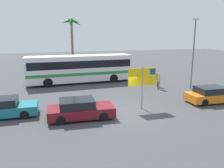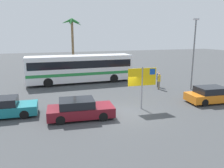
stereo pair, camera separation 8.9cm
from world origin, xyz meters
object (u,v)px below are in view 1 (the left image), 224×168
car_teal (3,108)px  pedestrian_by_bus (158,78)px  car_maroon (80,109)px  car_orange (212,95)px  pedestrian_near_sign (159,80)px  ferry_sign (143,79)px  bus_front_coach (80,68)px

car_teal → pedestrian_by_bus: (14.57, 4.40, 0.32)m
car_maroon → pedestrian_by_bus: bearing=39.1°
car_orange → pedestrian_by_bus: size_ratio=2.77×
car_teal → pedestrian_near_sign: pedestrian_near_sign is taller
ferry_sign → pedestrian_by_bus: (4.85, 5.94, -1.37)m
bus_front_coach → pedestrian_by_bus: (7.43, -4.93, -0.83)m
car_teal → car_maroon: size_ratio=0.97×
ferry_sign → car_teal: 9.98m
ferry_sign → pedestrian_by_bus: 7.79m
car_teal → car_orange: size_ratio=0.98×
car_maroon → ferry_sign: bearing=10.8°
ferry_sign → pedestrian_near_sign: ferry_sign is taller
ferry_sign → bus_front_coach: bearing=107.0°
bus_front_coach → pedestrian_near_sign: 9.16m
bus_front_coach → car_orange: bearing=-52.1°
car_orange → pedestrian_by_bus: bearing=107.5°
car_orange → car_teal: bearing=178.3°
car_orange → car_maroon: bearing=-174.7°
car_teal → pedestrian_by_bus: 15.22m
ferry_sign → car_maroon: ferry_sign is taller
car_teal → ferry_sign: bearing=-5.7°
pedestrian_by_bus → car_orange: bearing=140.4°
car_maroon → car_orange: bearing=5.7°
car_maroon → pedestrian_by_bus: size_ratio=2.78×
bus_front_coach → ferry_sign: ferry_sign is taller
car_maroon → bus_front_coach: bearing=84.5°
pedestrian_near_sign → ferry_sign: bearing=-78.1°
car_teal → pedestrian_near_sign: size_ratio=2.62×
ferry_sign → pedestrian_near_sign: bearing=52.3°
car_teal → car_orange: (15.94, -1.97, 0.00)m
pedestrian_near_sign → pedestrian_by_bus: bearing=118.3°
car_teal → pedestrian_near_sign: bearing=17.1°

